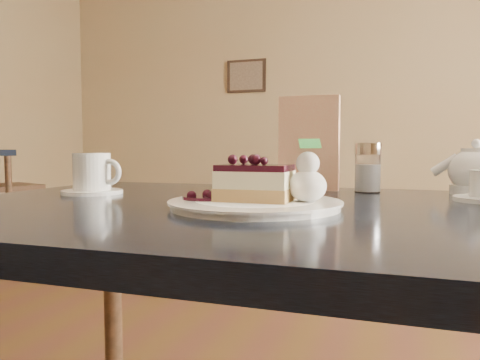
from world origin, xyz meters
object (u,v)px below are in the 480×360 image
(main_table, at_px, (263,249))
(tea_set, at_px, (477,175))
(coffee_set, at_px, (93,176))
(cheesecake_slice, at_px, (255,183))
(dessert_plate, at_px, (255,205))

(main_table, xyz_separation_m, tea_set, (0.36, 0.29, 0.12))
(main_table, distance_m, coffee_set, 0.41)
(main_table, distance_m, tea_set, 0.47)
(cheesecake_slice, distance_m, tea_set, 0.49)
(dessert_plate, relative_size, coffee_set, 2.00)
(dessert_plate, bearing_deg, coffee_set, 164.30)
(dessert_plate, height_order, tea_set, tea_set)
(dessert_plate, bearing_deg, cheesecake_slice, 0.00)
(coffee_set, height_order, tea_set, tea_set)
(main_table, distance_m, cheesecake_slice, 0.13)
(main_table, relative_size, tea_set, 4.88)
(main_table, relative_size, dessert_plate, 4.38)
(cheesecake_slice, bearing_deg, coffee_set, 162.97)
(dessert_plate, bearing_deg, tea_set, 43.32)
(main_table, height_order, cheesecake_slice, cheesecake_slice)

